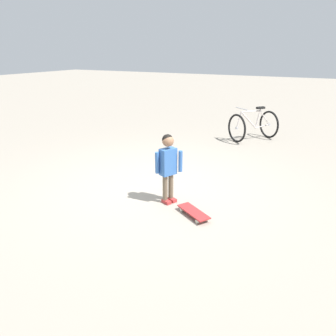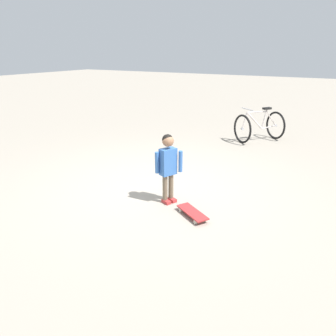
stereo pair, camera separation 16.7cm
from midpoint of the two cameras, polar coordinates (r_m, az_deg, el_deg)
The scene contains 4 objects.
ground_plane at distance 5.54m, azimuth -2.63°, elevation -3.00°, with size 50.00×50.00×0.00m, color #9E9384.
child_person at distance 4.69m, azimuth -1.01°, elevation 1.21°, with size 0.29×0.33×1.06m.
skateboard at distance 4.52m, azimuth 3.52°, elevation -7.86°, with size 0.45×0.57×0.07m.
bicycle_mid at distance 8.47m, azimuth 14.42°, elevation 7.38°, with size 1.28×1.22×0.85m.
Camera 1 is at (-4.42, -2.50, 2.20)m, focal length 34.16 mm.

